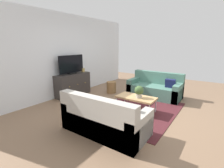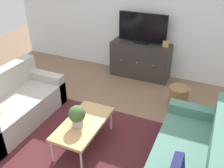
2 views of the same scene
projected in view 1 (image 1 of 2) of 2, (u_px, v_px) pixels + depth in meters
ground_plane at (132, 109)px, 4.45m from camera, size 10.00×10.00×0.00m
wall_back at (67, 56)px, 5.54m from camera, size 6.40×0.12×2.70m
area_rug at (137, 110)px, 4.37m from camera, size 2.50×1.90×0.01m
couch_left_side at (103, 120)px, 3.18m from camera, size 0.82×1.68×0.81m
couch_right_side at (155, 89)px, 5.48m from camera, size 0.82×1.68×0.81m
coffee_table at (136, 98)px, 4.23m from camera, size 0.52×1.00×0.40m
potted_plant at (139, 91)px, 4.11m from camera, size 0.23×0.23×0.31m
tv_console at (73, 85)px, 5.58m from camera, size 1.25×0.47×0.75m
flat_screen_tv at (71, 65)px, 5.43m from camera, size 1.01×0.16×0.62m
mantel_clock at (83, 70)px, 5.89m from camera, size 0.11×0.07×0.13m
wicker_basket at (111, 87)px, 5.93m from camera, size 0.34×0.34×0.40m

